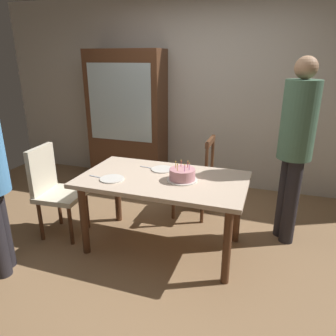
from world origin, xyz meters
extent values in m
plane|color=#93704C|center=(0.00, 0.00, 0.00)|extent=(6.40, 6.40, 0.00)
cube|color=beige|center=(0.00, 1.85, 1.30)|extent=(6.40, 0.10, 2.60)
cube|color=beige|center=(0.00, 0.00, 0.72)|extent=(1.54, 0.87, 0.04)
cylinder|color=#56331E|center=(-0.67, -0.34, 0.35)|extent=(0.07, 0.07, 0.70)
cylinder|color=#56331E|center=(0.67, -0.34, 0.35)|extent=(0.07, 0.07, 0.70)
cylinder|color=#56331E|center=(-0.67, 0.34, 0.35)|extent=(0.07, 0.07, 0.70)
cylinder|color=#56331E|center=(0.67, 0.34, 0.35)|extent=(0.07, 0.07, 0.70)
cylinder|color=silver|center=(0.19, -0.01, 0.74)|extent=(0.28, 0.28, 0.01)
cylinder|color=#D18C93|center=(0.19, -0.01, 0.80)|extent=(0.23, 0.23, 0.10)
cylinder|color=#D872CC|center=(0.25, -0.01, 0.87)|extent=(0.01, 0.01, 0.05)
sphere|color=#FFC64C|center=(0.25, -0.01, 0.91)|extent=(0.01, 0.01, 0.01)
cylinder|color=#E54C4C|center=(0.22, 0.04, 0.87)|extent=(0.01, 0.01, 0.05)
sphere|color=#FFC64C|center=(0.22, 0.04, 0.91)|extent=(0.01, 0.01, 0.01)
cylinder|color=#E54C4C|center=(0.16, 0.05, 0.87)|extent=(0.01, 0.01, 0.05)
sphere|color=#FFC64C|center=(0.16, 0.05, 0.91)|extent=(0.01, 0.01, 0.01)
cylinder|color=yellow|center=(0.12, -0.01, 0.87)|extent=(0.01, 0.01, 0.05)
sphere|color=#FFC64C|center=(0.12, -0.01, 0.91)|extent=(0.01, 0.01, 0.01)
cylinder|color=yellow|center=(0.16, -0.07, 0.87)|extent=(0.01, 0.01, 0.05)
sphere|color=#FFC64C|center=(0.16, -0.07, 0.91)|extent=(0.01, 0.01, 0.01)
cylinder|color=#D872CC|center=(0.22, -0.06, 0.87)|extent=(0.01, 0.01, 0.05)
sphere|color=#FFC64C|center=(0.22, -0.06, 0.91)|extent=(0.01, 0.01, 0.01)
cylinder|color=white|center=(-0.42, -0.20, 0.74)|extent=(0.22, 0.22, 0.01)
cylinder|color=white|center=(-0.08, 0.20, 0.74)|extent=(0.22, 0.22, 0.01)
cube|color=silver|center=(-0.58, -0.19, 0.74)|extent=(0.18, 0.04, 0.01)
cube|color=silver|center=(-0.24, 0.21, 0.74)|extent=(0.18, 0.05, 0.01)
cube|color=tan|center=(0.08, 0.76, 0.45)|extent=(0.45, 0.45, 0.05)
cylinder|color=#56331E|center=(-0.09, 0.92, 0.21)|extent=(0.04, 0.04, 0.42)
cylinder|color=#56331E|center=(-0.08, 0.58, 0.21)|extent=(0.04, 0.04, 0.42)
cylinder|color=#56331E|center=(0.25, 0.93, 0.21)|extent=(0.04, 0.04, 0.42)
cylinder|color=#56331E|center=(0.26, 0.59, 0.21)|extent=(0.04, 0.04, 0.42)
cylinder|color=#56331E|center=(0.28, 0.94, 0.70)|extent=(0.04, 0.04, 0.50)
cylinder|color=#56331E|center=(0.29, 0.58, 0.70)|extent=(0.04, 0.04, 0.50)
cube|color=#56331E|center=(0.28, 0.76, 0.92)|extent=(0.05, 0.40, 0.06)
cube|color=beige|center=(-1.07, -0.11, 0.45)|extent=(0.48, 0.48, 0.05)
cylinder|color=#56331E|center=(-0.89, -0.26, 0.21)|extent=(0.04, 0.04, 0.42)
cylinder|color=#56331E|center=(-0.91, 0.07, 0.21)|extent=(0.04, 0.04, 0.42)
cylinder|color=#56331E|center=(-1.22, -0.29, 0.21)|extent=(0.04, 0.04, 0.42)
cylinder|color=#56331E|center=(-1.25, 0.05, 0.21)|extent=(0.04, 0.04, 0.42)
cube|color=beige|center=(-1.27, -0.13, 0.70)|extent=(0.08, 0.40, 0.50)
cylinder|color=#262328|center=(-1.23, -0.75, 0.38)|extent=(0.14, 0.14, 0.76)
cylinder|color=#262328|center=(1.11, 0.61, 0.44)|extent=(0.14, 0.14, 0.88)
cylinder|color=#262328|center=(1.16, 0.49, 0.44)|extent=(0.14, 0.14, 0.88)
cylinder|color=#4C7259|center=(1.14, 0.55, 1.24)|extent=(0.32, 0.32, 0.73)
sphere|color=tan|center=(1.14, 0.55, 1.71)|extent=(0.20, 0.20, 0.20)
cube|color=#56331E|center=(-1.11, 1.56, 0.95)|extent=(1.10, 0.44, 1.90)
cube|color=silver|center=(-1.11, 1.34, 1.20)|extent=(0.94, 0.01, 1.04)
camera|label=1|loc=(0.92, -2.54, 1.79)|focal=33.44mm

